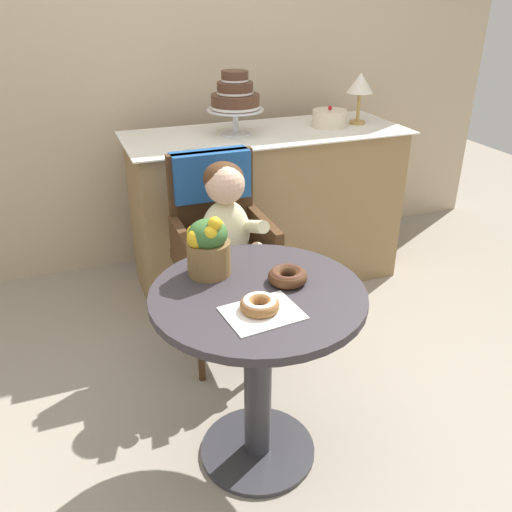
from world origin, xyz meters
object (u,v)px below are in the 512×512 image
Objects in this scene: round_layer_cake at (329,118)px; table_lamp at (360,85)px; wicker_chair at (218,223)px; donut_front at (288,276)px; flower_vase at (208,245)px; seated_child at (228,229)px; cafe_table at (258,344)px; donut_mid at (260,304)px; tiered_cake_stand at (235,98)px.

round_layer_cake is 0.25m from table_lamp.
table_lamp reaches higher than wicker_chair.
donut_front is 0.61× the size of flower_vase.
flower_vase is (-0.21, -0.43, 0.15)m from seated_child.
cafe_table is at bearing -57.18° from flower_vase.
wicker_chair is at bearing -147.64° from round_layer_cake.
flower_vase is 1.53m from round_layer_cake.
round_layer_cake is at bearing 28.13° from wicker_chair.
seated_child reaches higher than wicker_chair.
flower_vase is at bearing -137.62° from table_lamp.
cafe_table is at bearing 71.48° from donut_mid.
cafe_table is 1.65m from round_layer_cake.
donut_front is at bearing -88.06° from seated_child.
donut_mid is 0.64× the size of round_layer_cake.
flower_vase reaches higher than donut_mid.
flower_vase is at bearing -113.80° from wicker_chair.
seated_child is at bearing -145.94° from table_lamp.
cafe_table is 3.74× the size of round_layer_cake.
wicker_chair reaches higher than cafe_table.
seated_child reaches higher than cafe_table.
tiered_cake_stand is at bearing 58.60° from wicker_chair.
table_lamp is (1.02, 0.53, 0.48)m from wicker_chair.
flower_vase is (-0.21, -0.59, 0.19)m from wicker_chair.
round_layer_cake is (0.83, 0.53, 0.31)m from wicker_chair.
tiered_cake_stand is 1.71× the size of round_layer_cake.
flower_vase reaches higher than donut_front.
cafe_table is at bearing -105.87° from tiered_cake_stand.
donut_mid is at bearing -138.77° from donut_front.
table_lamp reaches higher than donut_front.
cafe_table is 0.26m from donut_front.
cafe_table is 0.99× the size of seated_child.
cafe_table is 5.82× the size of donut_mid.
cafe_table is 2.53× the size of table_lamp.
donut_front is at bearing -92.69° from wicker_chair.
wicker_chair is at bearing 70.43° from flower_vase.
round_layer_cake reaches higher than donut_front.
seated_child reaches higher than donut_front.
table_lamp is (1.11, 1.30, 0.61)m from cafe_table.
wicker_chair is 4.31× the size of flower_vase.
table_lamp reaches higher than seated_child.
donut_mid is at bearing -108.52° from cafe_table.
table_lamp is at bearing 51.94° from donut_front.
tiered_cake_stand is 0.58m from round_layer_cake.
cafe_table is 5.37× the size of donut_front.
donut_front is 1.35m from tiered_cake_stand.
tiered_cake_stand is at bearing 74.13° from cafe_table.
flower_vase is 0.67× the size of tiered_cake_stand.
seated_child is (0.00, -0.16, 0.04)m from wicker_chair.
table_lamp is (0.19, 0.01, 0.17)m from round_layer_cake.
seated_child reaches higher than donut_mid.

